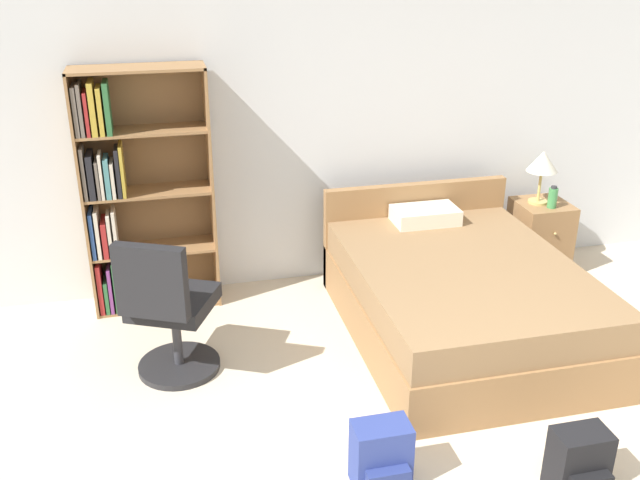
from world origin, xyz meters
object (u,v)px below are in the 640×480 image
bookshelf (131,199)px  table_lamp (543,163)px  bed (458,295)px  backpack_blue (382,458)px  nightstand (539,237)px  backpack_black (579,463)px  water_bottle (553,197)px  office_chair (169,312)px

bookshelf → table_lamp: bearing=-2.2°
table_lamp → bed: bearing=-141.4°
bed → backpack_blue: bearing=-126.4°
nightstand → backpack_black: nightstand is taller
table_lamp → water_bottle: bearing=-66.7°
water_bottle → table_lamp: bearing=113.3°
backpack_black → backpack_blue: size_ratio=0.96×
table_lamp → backpack_blue: table_lamp is taller
nightstand → backpack_black: (-1.11, -2.44, -0.13)m
bookshelf → water_bottle: (3.30, -0.25, -0.18)m
bookshelf → office_chair: size_ratio=1.80×
table_lamp → backpack_blue: (-2.04, -2.19, -0.77)m
table_lamp → backpack_blue: 3.09m
office_chair → bookshelf: bearing=100.7°
backpack_blue → bookshelf: bearing=117.5°
table_lamp → bookshelf: bearing=177.8°
office_chair → backpack_blue: size_ratio=2.72×
backpack_black → bookshelf: bearing=130.2°
bookshelf → table_lamp: (3.24, -0.12, 0.07)m
bed → nightstand: bed is taller
bed → water_bottle: (1.09, 0.70, 0.40)m
bookshelf → nightstand: bookshelf is taller
nightstand → table_lamp: table_lamp is taller
bookshelf → table_lamp: bookshelf is taller
bookshelf → backpack_blue: bookshelf is taller
water_bottle → bed: bearing=-147.2°
bed → backpack_blue: size_ratio=5.46×
water_bottle → backpack_blue: water_bottle is taller
table_lamp → water_bottle: 0.29m
bookshelf → office_chair: bearing=-79.3°
water_bottle → nightstand: bearing=94.0°
bookshelf → bed: size_ratio=0.90×
nightstand → backpack_black: size_ratio=1.71×
bookshelf → backpack_blue: bearing=-62.5°
bookshelf → backpack_black: (2.18, -2.58, -0.71)m
nightstand → water_bottle: (0.01, -0.11, 0.39)m
water_bottle → backpack_blue: bearing=-135.4°
table_lamp → backpack_black: size_ratio=1.24×
table_lamp → water_bottle: size_ratio=2.41×
backpack_black → table_lamp: bearing=66.6°
office_chair → backpack_blue: (1.01, -1.27, -0.30)m
bookshelf → backpack_blue: size_ratio=4.91×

